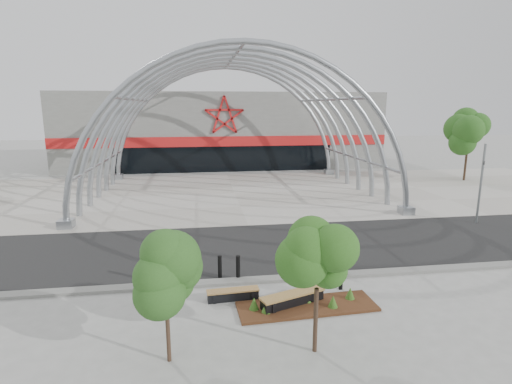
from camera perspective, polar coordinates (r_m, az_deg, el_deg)
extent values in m
plane|color=gray|center=(16.05, 2.09, -12.16)|extent=(140.00, 140.00, 0.00)
cube|color=black|center=(19.24, 0.21, -7.87)|extent=(140.00, 7.00, 0.02)
cube|color=#A6A095|center=(30.71, -3.07, -0.20)|extent=(60.00, 17.00, 0.04)
cube|color=slate|center=(15.80, 2.26, -12.33)|extent=(60.00, 0.50, 0.12)
cube|color=slate|center=(48.02, -5.10, 9.05)|extent=(34.00, 15.00, 8.00)
cube|color=black|center=(40.86, -4.44, 4.71)|extent=(22.00, 0.25, 2.60)
cube|color=red|center=(40.66, -4.48, 7.23)|extent=(34.00, 0.30, 1.00)
torus|color=#959AA0|center=(23.48, -1.40, -4.16)|extent=(20.36, 0.36, 20.36)
torus|color=#959AA0|center=(25.87, -2.06, -2.61)|extent=(20.36, 0.36, 20.36)
torus|color=#959AA0|center=(28.29, -2.61, -1.32)|extent=(20.36, 0.36, 20.36)
torus|color=#959AA0|center=(30.71, -3.07, -0.24)|extent=(20.36, 0.36, 20.36)
torus|color=#959AA0|center=(33.15, -3.46, 0.68)|extent=(20.36, 0.36, 20.36)
torus|color=#959AA0|center=(35.59, -3.80, 1.48)|extent=(20.36, 0.36, 20.36)
torus|color=#959AA0|center=(38.05, -4.10, 2.18)|extent=(20.36, 0.36, 20.36)
cylinder|color=#959AA0|center=(32.56, 14.12, 4.74)|extent=(0.20, 15.00, 0.20)
cylinder|color=#959AA0|center=(31.42, 10.07, 12.87)|extent=(0.20, 15.00, 0.20)
cylinder|color=#959AA0|center=(30.18, -3.29, 18.64)|extent=(0.20, 15.00, 0.20)
cylinder|color=#959AA0|center=(30.20, -17.05, 12.56)|extent=(0.20, 15.00, 0.20)
cylinder|color=#959AA0|center=(30.95, -21.28, 3.91)|extent=(0.20, 15.00, 0.20)
cube|color=#959AA0|center=(24.39, -25.49, -4.14)|extent=(0.80, 0.80, 0.50)
cube|color=#959AA0|center=(38.62, -19.08, 2.06)|extent=(0.80, 0.80, 0.50)
cube|color=#959AA0|center=(26.48, 20.64, -2.50)|extent=(0.80, 0.80, 0.50)
cube|color=#959AA0|center=(39.97, 10.37, 2.86)|extent=(0.80, 0.80, 0.50)
cube|color=#381B0E|center=(14.00, 7.29, -15.91)|extent=(4.72, 1.66, 0.09)
cone|color=#38641E|center=(13.39, 1.51, -16.01)|extent=(0.32, 0.32, 0.40)
cone|color=#38641E|center=(14.14, 7.33, -14.49)|extent=(0.32, 0.32, 0.40)
cone|color=#38641E|center=(13.92, 10.94, -15.07)|extent=(0.32, 0.32, 0.40)
cone|color=#38641E|center=(14.05, 4.70, -14.61)|extent=(0.32, 0.32, 0.40)
cone|color=#38641E|center=(14.58, 13.30, -13.86)|extent=(0.32, 0.32, 0.40)
cone|color=#38641E|center=(13.56, -0.28, -15.62)|extent=(0.32, 0.32, 0.40)
cylinder|color=gray|center=(25.91, 29.44, 1.00)|extent=(0.13, 0.13, 4.57)
imported|color=black|center=(25.76, 29.68, 3.19)|extent=(0.16, 0.65, 0.13)
cylinder|color=#312118|center=(11.25, -12.47, -18.70)|extent=(0.11, 0.11, 1.79)
ellipsoid|color=#25481C|center=(10.51, -12.88, -11.04)|extent=(1.54, 1.54, 1.96)
cylinder|color=black|center=(11.47, 8.51, -17.66)|extent=(0.12, 0.12, 1.87)
ellipsoid|color=#244F15|center=(10.73, 8.79, -9.78)|extent=(1.54, 1.54, 2.04)
cube|color=black|center=(14.37, -3.31, -14.57)|extent=(1.79, 0.44, 0.30)
cube|color=black|center=(14.29, -6.04, -14.66)|extent=(0.13, 0.40, 0.35)
cube|color=black|center=(14.46, -0.62, -14.25)|extent=(0.13, 0.40, 0.35)
cube|color=olive|center=(14.28, -3.32, -13.83)|extent=(1.84, 0.51, 0.05)
cube|color=black|center=(13.97, 5.24, -15.25)|extent=(2.27, 1.17, 0.38)
cube|color=black|center=(13.55, 2.11, -15.94)|extent=(0.30, 0.51, 0.45)
cube|color=black|center=(14.39, 8.16, -14.31)|extent=(0.30, 0.51, 0.45)
cube|color=olive|center=(13.85, 5.26, -14.29)|extent=(2.35, 1.26, 0.07)
cylinder|color=black|center=(15.68, -13.21, -10.81)|extent=(0.18, 0.18, 1.14)
cylinder|color=black|center=(15.84, -5.19, -10.66)|extent=(0.15, 0.15, 0.95)
cylinder|color=black|center=(15.69, -2.58, -10.77)|extent=(0.16, 0.16, 1.00)
cylinder|color=black|center=(16.33, 12.77, -10.37)|extent=(0.14, 0.14, 0.86)
cylinder|color=black|center=(15.27, 12.05, -11.83)|extent=(0.15, 0.15, 0.94)
cylinder|color=#2E2014|center=(40.42, 27.75, 3.56)|extent=(0.20, 0.20, 3.03)
ellipsoid|color=#1C4814|center=(40.16, 28.14, 7.44)|extent=(2.70, 2.70, 3.30)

